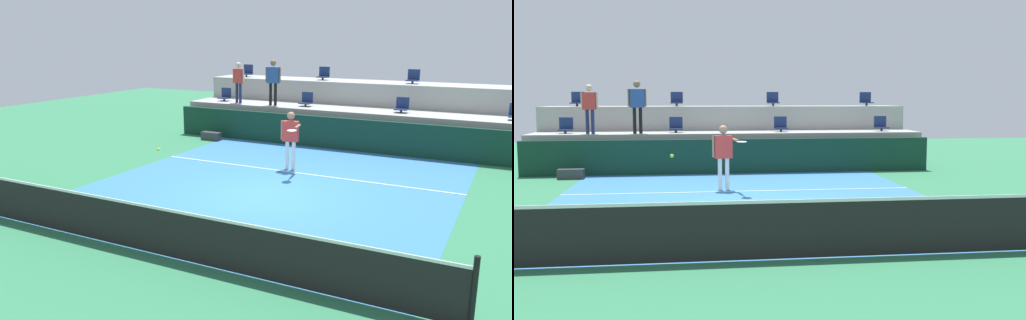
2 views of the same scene
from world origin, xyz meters
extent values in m
plane|color=#2D754C|center=(0.00, 0.00, 0.00)|extent=(40.00, 40.00, 0.00)
cube|color=teal|center=(0.00, 1.00, 0.00)|extent=(9.00, 10.00, 0.01)
cube|color=white|center=(0.00, 2.40, 0.01)|extent=(9.00, 0.06, 0.00)
cube|color=black|center=(0.00, -4.00, 0.46)|extent=(10.40, 0.01, 0.87)
cube|color=white|center=(0.00, -4.00, 0.89)|extent=(10.40, 0.02, 0.05)
cube|color=#0F3323|center=(0.00, 6.00, 0.55)|extent=(13.00, 0.16, 1.10)
cube|color=#9E9E99|center=(0.00, 7.30, 0.62)|extent=(13.00, 1.80, 1.25)
cube|color=#9E9E99|center=(0.00, 9.10, 1.05)|extent=(13.00, 1.80, 2.10)
cylinder|color=#2D2D33|center=(-5.34, 7.15, 1.30)|extent=(0.08, 0.08, 0.10)
cube|color=navy|center=(-5.34, 7.15, 1.37)|extent=(0.44, 0.40, 0.04)
cube|color=navy|center=(-5.34, 7.33, 1.58)|extent=(0.44, 0.04, 0.38)
cylinder|color=#2D2D33|center=(-1.77, 7.15, 1.30)|extent=(0.08, 0.08, 0.10)
cube|color=navy|center=(-1.77, 7.15, 1.37)|extent=(0.44, 0.40, 0.04)
cube|color=navy|center=(-1.77, 7.33, 1.58)|extent=(0.44, 0.04, 0.38)
cylinder|color=#2D2D33|center=(1.78, 7.15, 1.30)|extent=(0.08, 0.08, 0.10)
cube|color=navy|center=(1.78, 7.15, 1.37)|extent=(0.44, 0.40, 0.04)
cube|color=navy|center=(1.78, 7.33, 1.58)|extent=(0.44, 0.04, 0.38)
cylinder|color=#2D2D33|center=(5.33, 7.15, 1.30)|extent=(0.08, 0.08, 0.10)
cube|color=navy|center=(5.33, 7.15, 1.37)|extent=(0.44, 0.40, 0.04)
cube|color=navy|center=(5.33, 7.33, 1.58)|extent=(0.44, 0.04, 0.38)
cylinder|color=#2D2D33|center=(-5.28, 8.95, 2.15)|extent=(0.08, 0.08, 0.10)
cube|color=navy|center=(-5.28, 8.95, 2.22)|extent=(0.44, 0.40, 0.04)
cube|color=navy|center=(-5.28, 9.13, 2.43)|extent=(0.44, 0.04, 0.38)
cylinder|color=#2D2D33|center=(-1.78, 8.95, 2.15)|extent=(0.08, 0.08, 0.10)
cube|color=navy|center=(-1.78, 8.95, 2.22)|extent=(0.44, 0.40, 0.04)
cube|color=navy|center=(-1.78, 9.13, 2.43)|extent=(0.44, 0.04, 0.38)
cylinder|color=#2D2D33|center=(1.75, 8.95, 2.15)|extent=(0.08, 0.08, 0.10)
cube|color=navy|center=(1.75, 8.95, 2.22)|extent=(0.44, 0.40, 0.04)
cube|color=navy|center=(1.75, 9.13, 2.43)|extent=(0.44, 0.04, 0.38)
cylinder|color=#2D2D33|center=(5.32, 8.95, 2.15)|extent=(0.08, 0.08, 0.10)
cube|color=navy|center=(5.32, 8.95, 2.22)|extent=(0.44, 0.40, 0.04)
cube|color=navy|center=(5.32, 9.13, 2.43)|extent=(0.44, 0.04, 0.38)
cylinder|color=white|center=(-0.50, 2.69, 0.42)|extent=(0.13, 0.13, 0.84)
cylinder|color=white|center=(-0.31, 2.72, 0.42)|extent=(0.13, 0.13, 0.84)
cube|color=red|center=(-0.41, 2.71, 1.14)|extent=(0.48, 0.25, 0.60)
sphere|color=#A87A5B|center=(-0.41, 2.71, 1.59)|extent=(0.26, 0.26, 0.23)
cylinder|color=#A87A5B|center=(-0.67, 2.67, 1.16)|extent=(0.08, 0.08, 0.56)
cylinder|color=#A87A5B|center=(-0.11, 2.49, 1.34)|extent=(0.16, 0.54, 0.07)
cylinder|color=black|center=(-0.05, 2.13, 1.34)|extent=(0.08, 0.26, 0.04)
ellipsoid|color=silver|center=(0.00, 1.85, 1.34)|extent=(0.31, 0.36, 0.03)
cylinder|color=navy|center=(-4.58, 6.87, 1.64)|extent=(0.13, 0.13, 0.78)
cylinder|color=navy|center=(-4.40, 6.83, 1.64)|extent=(0.13, 0.13, 0.78)
cube|color=red|center=(-4.49, 6.85, 2.31)|extent=(0.45, 0.25, 0.55)
sphere|color=beige|center=(-4.49, 6.85, 2.73)|extent=(0.25, 0.25, 0.21)
cylinder|color=beige|center=(-4.73, 6.89, 2.32)|extent=(0.08, 0.08, 0.52)
cylinder|color=beige|center=(-4.25, 6.81, 2.32)|extent=(0.08, 0.08, 0.52)
cylinder|color=black|center=(-3.08, 6.83, 1.67)|extent=(0.13, 0.13, 0.84)
cylinder|color=black|center=(-2.89, 6.87, 1.67)|extent=(0.13, 0.13, 0.84)
cube|color=#2D4C8C|center=(-2.99, 6.85, 2.39)|extent=(0.48, 0.26, 0.60)
sphere|color=#846047|center=(-2.99, 6.85, 2.85)|extent=(0.26, 0.26, 0.23)
cylinder|color=#846047|center=(-3.25, 6.80, 2.41)|extent=(0.08, 0.08, 0.56)
cylinder|color=#846047|center=(-2.73, 6.90, 2.41)|extent=(0.08, 0.08, 0.56)
sphere|color=#CCE033|center=(-1.56, -1.94, 1.39)|extent=(0.07, 0.07, 0.07)
cube|color=#333338|center=(-4.83, 5.32, 0.15)|extent=(0.76, 0.28, 0.30)
camera|label=1|loc=(5.52, -10.80, 3.85)|focal=36.13mm
camera|label=2|loc=(-1.14, -12.40, 2.44)|focal=40.64mm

